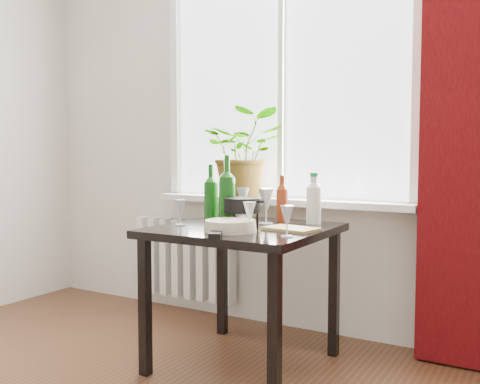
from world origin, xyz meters
The scene contains 19 objects.
window centered at (0.00, 2.22, 1.60)m, with size 1.72×0.08×1.62m.
windowsill centered at (0.00, 2.15, 0.82)m, with size 1.72×0.20×0.04m.
curtain centered at (1.12, 2.12, 1.30)m, with size 0.50×0.12×2.56m.
radiator centered at (-0.75, 2.18, 0.38)m, with size 0.80×0.10×0.55m.
table centered at (0.10, 1.55, 0.65)m, with size 0.85×0.85×0.74m.
potted_plant centered at (-0.23, 2.14, 1.13)m, with size 0.51×0.44×0.56m, color #3C731E.
wine_bottle_left centered at (-0.15, 1.62, 0.90)m, with size 0.08×0.08×0.33m, color #0F490E, non-canonical shape.
wine_bottle_right centered at (-0.03, 1.60, 0.93)m, with size 0.09×0.09×0.38m, color #0F490E, non-canonical shape.
bottle_amber centered at (0.19, 1.83, 0.87)m, with size 0.06×0.06×0.27m, color maroon, non-canonical shape.
cleaning_bottle centered at (0.37, 1.84, 0.88)m, with size 0.08×0.08×0.28m, color silver, non-canonical shape.
wineglass_front_right centered at (0.22, 1.39, 0.82)m, with size 0.06×0.06×0.15m, color silver, non-canonical shape.
wineglass_far_right centered at (0.45, 1.34, 0.81)m, with size 0.06×0.06×0.15m, color silver, non-canonical shape.
wineglass_back_center centered at (0.15, 1.70, 0.84)m, with size 0.09×0.09×0.20m, color silver, non-canonical shape.
wineglass_back_left centered at (-0.11, 1.90, 0.83)m, with size 0.08×0.08×0.18m, color silver, non-canonical shape.
wineglass_front_left centered at (-0.22, 1.43, 0.81)m, with size 0.06×0.06×0.14m, color silver, non-canonical shape.
plate_stack centered at (0.13, 1.36, 0.77)m, with size 0.26×0.26×0.06m, color beige.
fondue_pot centered at (0.08, 1.57, 0.81)m, with size 0.22×0.19×0.15m, color black, non-canonical shape.
tv_remote centered at (0.14, 1.23, 0.75)m, with size 0.06×0.19×0.02m, color black.
cutting_board centered at (0.37, 1.55, 0.75)m, with size 0.26×0.16×0.01m, color olive.
Camera 1 is at (1.48, -0.85, 1.12)m, focal length 40.00 mm.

